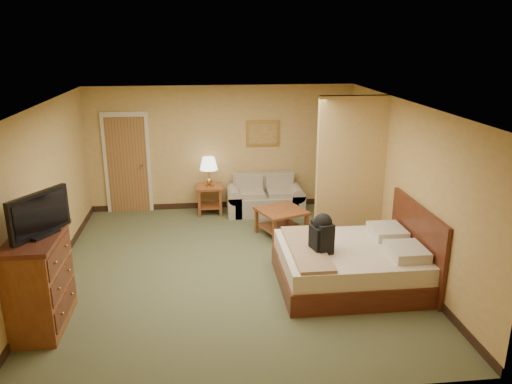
{
  "coord_description": "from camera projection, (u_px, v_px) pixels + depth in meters",
  "views": [
    {
      "loc": [
        -0.41,
        -7.23,
        3.55
      ],
      "look_at": [
        0.45,
        0.6,
        1.07
      ],
      "focal_mm": 35.0,
      "sensor_mm": 36.0,
      "label": 1
    }
  ],
  "objects": [
    {
      "name": "tv",
      "position": [
        39.0,
        216.0,
        5.96
      ],
      "size": [
        0.5,
        0.79,
        0.54
      ],
      "rotation": [
        0.0,
        0.0,
        -0.53
      ],
      "color": "black",
      "rests_on": "dresser"
    },
    {
      "name": "ceiling",
      "position": [
        229.0,
        105.0,
        7.19
      ],
      "size": [
        6.0,
        6.0,
        0.0
      ],
      "primitive_type": "plane",
      "rotation": [
        3.14,
        0.0,
        0.0
      ],
      "color": "white",
      "rests_on": "back_wall"
    },
    {
      "name": "baseboard",
      "position": [
        223.0,
        204.0,
        10.78
      ],
      "size": [
        5.5,
        0.02,
        0.12
      ],
      "primitive_type": "cube",
      "color": "black",
      "rests_on": "floor"
    },
    {
      "name": "side_table",
      "position": [
        210.0,
        195.0,
        10.33
      ],
      "size": [
        0.54,
        0.54,
        0.59
      ],
      "color": "brown",
      "rests_on": "floor"
    },
    {
      "name": "backpack",
      "position": [
        322.0,
        232.0,
        7.09
      ],
      "size": [
        0.3,
        0.38,
        0.57
      ],
      "rotation": [
        0.0,
        0.0,
        0.26
      ],
      "color": "black",
      "rests_on": "bed"
    },
    {
      "name": "table_lamp",
      "position": [
        209.0,
        164.0,
        10.13
      ],
      "size": [
        0.36,
        0.36,
        0.6
      ],
      "color": "#B38942",
      "rests_on": "side_table"
    },
    {
      "name": "wall_picture",
      "position": [
        263.0,
        133.0,
        10.4
      ],
      "size": [
        0.7,
        0.04,
        0.54
      ],
      "color": "#B78E3F",
      "rests_on": "back_wall"
    },
    {
      "name": "coffee_table",
      "position": [
        281.0,
        217.0,
        9.18
      ],
      "size": [
        1.02,
        1.02,
        0.5
      ],
      "rotation": [
        0.0,
        0.0,
        0.38
      ],
      "color": "brown",
      "rests_on": "floor"
    },
    {
      "name": "loveseat",
      "position": [
        265.0,
        200.0,
        10.41
      ],
      "size": [
        1.58,
        0.73,
        0.8
      ],
      "color": "gray",
      "rests_on": "floor"
    },
    {
      "name": "right_wall",
      "position": [
        405.0,
        185.0,
        7.86
      ],
      "size": [
        0.02,
        6.0,
        2.6
      ],
      "primitive_type": "cube",
      "color": "tan",
      "rests_on": "floor"
    },
    {
      "name": "floor",
      "position": [
        232.0,
        268.0,
        7.97
      ],
      "size": [
        6.0,
        6.0,
        0.0
      ],
      "primitive_type": "plane",
      "color": "#4F5335",
      "rests_on": "ground"
    },
    {
      "name": "back_wall",
      "position": [
        222.0,
        148.0,
        10.42
      ],
      "size": [
        5.5,
        0.02,
        2.6
      ],
      "primitive_type": "cube",
      "color": "tan",
      "rests_on": "floor"
    },
    {
      "name": "bed",
      "position": [
        357.0,
        263.0,
        7.39
      ],
      "size": [
        2.17,
        1.85,
        1.19
      ],
      "color": "#471B10",
      "rests_on": "floor"
    },
    {
      "name": "partition",
      "position": [
        351.0,
        171.0,
        8.68
      ],
      "size": [
        1.2,
        0.15,
        2.6
      ],
      "primitive_type": "cube",
      "color": "tan",
      "rests_on": "floor"
    },
    {
      "name": "left_wall",
      "position": [
        43.0,
        197.0,
        7.29
      ],
      "size": [
        0.02,
        6.0,
        2.6
      ],
      "primitive_type": "cube",
      "color": "tan",
      "rests_on": "floor"
    },
    {
      "name": "door",
      "position": [
        127.0,
        164.0,
        10.26
      ],
      "size": [
        0.94,
        0.16,
        2.1
      ],
      "color": "beige",
      "rests_on": "floor"
    },
    {
      "name": "dresser",
      "position": [
        40.0,
        281.0,
        6.21
      ],
      "size": [
        0.61,
        1.16,
        1.24
      ],
      "color": "brown",
      "rests_on": "floor"
    }
  ]
}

